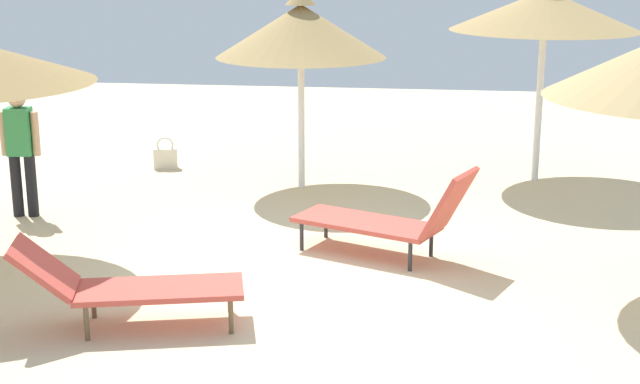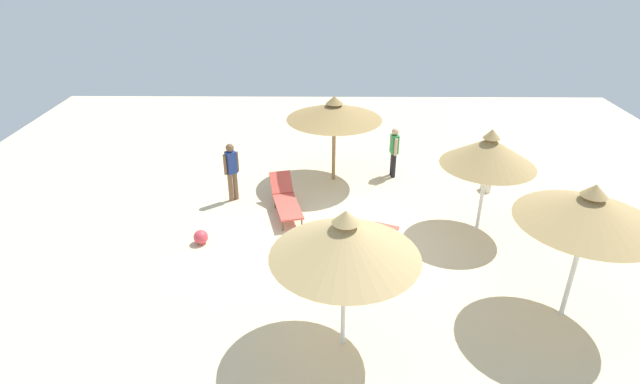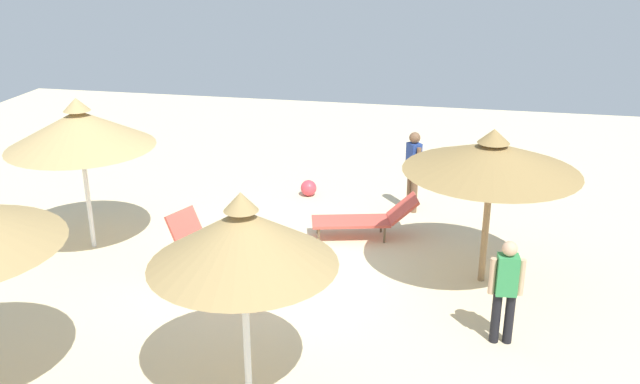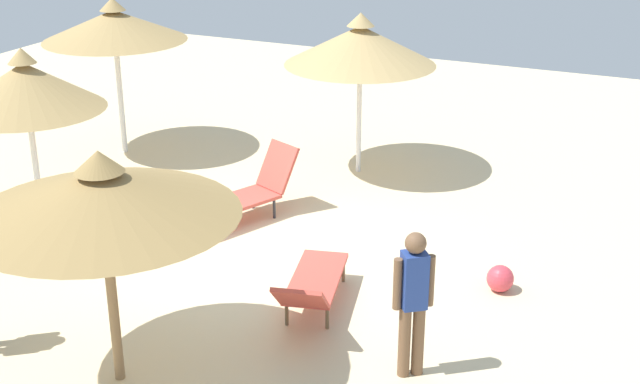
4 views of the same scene
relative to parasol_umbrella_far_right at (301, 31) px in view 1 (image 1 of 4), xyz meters
The scene contains 7 objects.
ground 3.99m from the parasol_umbrella_far_right, ahead, with size 24.00×24.00×0.10m, color beige.
parasol_umbrella_far_right is the anchor object (origin of this frame).
parasol_umbrella_near_right 3.26m from the parasol_umbrella_far_right, 104.51° to the left, with size 2.52×2.52×2.80m.
lounge_chair_far_left 5.18m from the parasol_umbrella_far_right, ahead, with size 1.03×2.01×0.81m.
lounge_chair_back 3.46m from the parasol_umbrella_far_right, 26.49° to the left, with size 1.31×1.98×1.03m.
person_standing_front 3.77m from the parasol_umbrella_far_right, 60.62° to the right, with size 0.25×0.47×1.53m.
handbag 2.97m from the parasol_umbrella_far_right, 110.65° to the right, with size 0.22×0.36×0.47m.
Camera 1 is at (8.75, 1.27, 3.26)m, focal length 52.70 mm.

